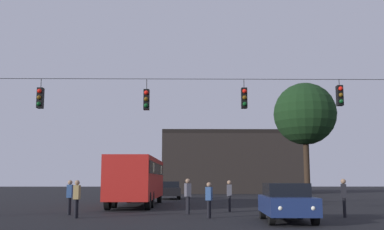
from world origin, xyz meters
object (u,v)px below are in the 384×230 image
(pedestrian_far_side, at_px, (77,197))
(city_bus, at_px, (138,177))
(pedestrian_crossing_center, at_px, (70,195))
(pedestrian_near_bus, at_px, (229,194))
(pedestrian_trailing, at_px, (209,198))
(pedestrian_crossing_left, at_px, (188,194))
(car_near_right, at_px, (286,201))
(pedestrian_crossing_right, at_px, (344,195))
(tree_left_silhouette, at_px, (305,114))
(car_far_left, at_px, (170,190))

(pedestrian_far_side, bearing_deg, city_bus, 80.02)
(pedestrian_crossing_center, xyz_separation_m, pedestrian_near_bus, (7.82, 2.11, -0.01))
(pedestrian_trailing, bearing_deg, pedestrian_crossing_left, 112.05)
(car_near_right, xyz_separation_m, pedestrian_far_side, (-8.80, 1.84, 0.13))
(pedestrian_crossing_left, distance_m, pedestrian_crossing_right, 7.24)
(pedestrian_crossing_right, distance_m, tree_left_silhouette, 14.92)
(car_near_right, height_order, pedestrian_far_side, pedestrian_far_side)
(pedestrian_crossing_center, height_order, pedestrian_crossing_right, pedestrian_crossing_right)
(car_near_right, bearing_deg, car_far_left, 104.09)
(pedestrian_crossing_center, bearing_deg, pedestrian_crossing_right, -7.12)
(pedestrian_near_bus, xyz_separation_m, pedestrian_far_side, (-7.06, -3.91, 0.01))
(city_bus, bearing_deg, tree_left_silhouette, 20.23)
(city_bus, distance_m, pedestrian_far_side, 9.58)
(pedestrian_crossing_center, xyz_separation_m, pedestrian_crossing_right, (12.60, -1.57, 0.04))
(pedestrian_crossing_right, relative_size, pedestrian_trailing, 1.10)
(pedestrian_crossing_center, xyz_separation_m, pedestrian_trailing, (6.56, -1.87, -0.06))
(pedestrian_crossing_center, bearing_deg, car_near_right, -20.83)
(pedestrian_near_bus, bearing_deg, city_bus, 134.58)
(city_bus, height_order, pedestrian_crossing_right, city_bus)
(car_near_right, bearing_deg, pedestrian_far_side, 168.17)
(car_near_right, height_order, pedestrian_near_bus, pedestrian_near_bus)
(pedestrian_near_bus, bearing_deg, car_far_left, 103.10)
(pedestrian_crossing_left, height_order, pedestrian_crossing_center, pedestrian_crossing_left)
(car_far_left, bearing_deg, car_near_right, -75.91)
(city_bus, height_order, car_near_right, city_bus)
(pedestrian_crossing_left, xyz_separation_m, tree_left_silhouette, (8.96, 11.68, 5.64))
(pedestrian_trailing, relative_size, tree_left_silhouette, 0.17)
(car_near_right, height_order, car_far_left, same)
(pedestrian_near_bus, bearing_deg, pedestrian_crossing_center, -164.89)
(pedestrian_crossing_center, height_order, tree_left_silhouette, tree_left_silhouette)
(car_near_right, height_order, tree_left_silhouette, tree_left_silhouette)
(car_near_right, distance_m, pedestrian_crossing_left, 5.64)
(pedestrian_crossing_right, bearing_deg, car_far_left, 113.33)
(city_bus, distance_m, tree_left_silhouette, 13.82)
(city_bus, height_order, car_far_left, city_bus)
(car_near_right, bearing_deg, tree_left_silhouette, 72.24)
(tree_left_silhouette, bearing_deg, city_bus, -159.77)
(pedestrian_crossing_center, bearing_deg, pedestrian_crossing_left, 4.17)
(car_near_right, bearing_deg, pedestrian_crossing_center, 159.17)
(tree_left_silhouette, bearing_deg, car_far_left, 150.06)
(car_near_right, bearing_deg, pedestrian_near_bus, 106.83)
(city_bus, bearing_deg, car_far_left, 80.95)
(pedestrian_far_side, bearing_deg, pedestrian_trailing, -0.78)
(tree_left_silhouette, bearing_deg, pedestrian_crossing_right, -98.34)
(car_near_right, relative_size, tree_left_silhouette, 0.49)
(city_bus, height_order, pedestrian_crossing_left, city_bus)
(car_near_right, relative_size, pedestrian_near_bus, 2.71)
(city_bus, xyz_separation_m, car_far_left, (1.68, 10.54, -1.07))
(pedestrian_crossing_right, bearing_deg, city_bus, 137.98)
(pedestrian_crossing_left, relative_size, pedestrian_trailing, 1.11)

